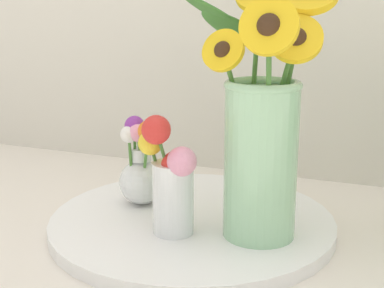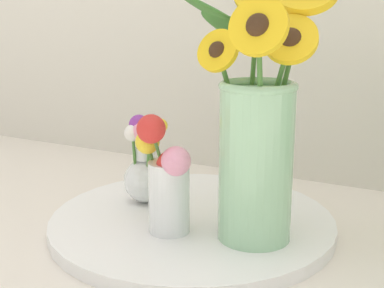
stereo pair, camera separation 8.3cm
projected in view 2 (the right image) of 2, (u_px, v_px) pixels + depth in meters
name	position (u px, v px, depth m)	size (l,w,h in m)	color
ground_plane	(175.00, 261.00, 0.76)	(6.00, 6.00, 0.00)	silver
serving_tray	(192.00, 222.00, 0.87)	(0.46, 0.46, 0.02)	white
mason_jar_sunflowers	(257.00, 133.00, 0.75)	(0.23, 0.20, 0.39)	#99CC9E
vase_small_center	(167.00, 178.00, 0.78)	(0.10, 0.07, 0.18)	white
vase_bulb_right	(145.00, 168.00, 0.91)	(0.09, 0.09, 0.15)	white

